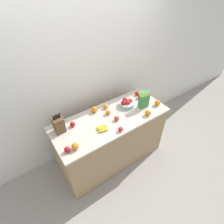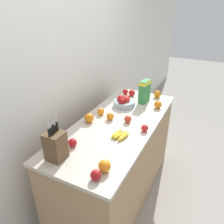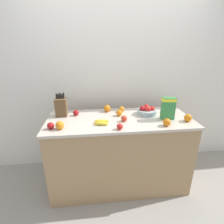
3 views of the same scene
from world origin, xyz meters
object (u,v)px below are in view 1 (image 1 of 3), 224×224
(orange_front_left, at_px, (106,106))
(orange_back_center, at_px, (108,112))
(apple_middle, at_px, (73,124))
(apple_rear, at_px, (117,118))
(orange_front_right, at_px, (148,113))
(knife_block, at_px, (59,124))
(fruit_bowl, at_px, (127,103))
(orange_front_center, at_px, (157,103))
(orange_by_cereal, at_px, (75,146))
(apple_leftmost, at_px, (140,96))
(apple_front, at_px, (121,129))
(banana_bunch, at_px, (102,128))
(apple_near_bananas, at_px, (137,93))
(apple_rightmost, at_px, (67,150))
(orange_near_bowl, at_px, (94,110))
(cereal_box, at_px, (144,99))

(orange_front_left, height_order, orange_back_center, same)
(apple_middle, xyz_separation_m, apple_rear, (0.55, -0.24, -0.00))
(orange_front_right, height_order, orange_back_center, orange_front_right)
(knife_block, xyz_separation_m, apple_rear, (0.72, -0.26, -0.08))
(fruit_bowl, height_order, orange_front_left, fruit_bowl)
(orange_front_center, xyz_separation_m, orange_by_cereal, (-1.40, -0.04, 0.00))
(apple_leftmost, xyz_separation_m, apple_front, (-0.70, -0.41, -0.01))
(knife_block, relative_size, orange_by_cereal, 3.75)
(knife_block, distance_m, banana_bunch, 0.56)
(apple_leftmost, height_order, orange_front_center, orange_front_center)
(apple_leftmost, xyz_separation_m, apple_rear, (-0.62, -0.21, -0.00))
(orange_front_left, bearing_deg, apple_front, -101.46)
(apple_near_bananas, relative_size, orange_front_right, 0.80)
(orange_by_cereal, bearing_deg, knife_block, 95.63)
(knife_block, xyz_separation_m, orange_front_right, (1.15, -0.43, -0.07))
(knife_block, bearing_deg, banana_bunch, -32.55)
(apple_leftmost, height_order, apple_front, apple_leftmost)
(orange_front_center, bearing_deg, apple_rightmost, -178.95)
(knife_block, relative_size, orange_front_left, 4.59)
(knife_block, distance_m, apple_leftmost, 1.34)
(fruit_bowl, relative_size, apple_rightmost, 3.30)
(apple_front, xyz_separation_m, orange_near_bowl, (-0.08, 0.53, 0.01))
(apple_rightmost, bearing_deg, banana_bunch, 7.41)
(apple_near_bananas, height_order, apple_leftmost, apple_leftmost)
(cereal_box, distance_m, orange_front_center, 0.25)
(apple_front, bearing_deg, banana_bunch, 138.86)
(fruit_bowl, distance_m, orange_back_center, 0.35)
(apple_rightmost, bearing_deg, orange_back_center, 20.45)
(cereal_box, relative_size, apple_leftmost, 3.27)
(orange_front_center, xyz_separation_m, orange_near_bowl, (-0.88, 0.41, 0.00))
(apple_near_bananas, height_order, orange_front_left, orange_front_left)
(apple_front, relative_size, orange_near_bowl, 0.73)
(apple_rear, bearing_deg, orange_front_center, -6.34)
(apple_middle, xyz_separation_m, apple_front, (0.47, -0.44, -0.00))
(apple_leftmost, height_order, orange_back_center, apple_leftmost)
(orange_front_right, relative_size, orange_front_left, 1.16)
(knife_block, xyz_separation_m, orange_by_cereal, (0.04, -0.38, -0.07))
(apple_near_bananas, xyz_separation_m, apple_front, (-0.71, -0.50, -0.00))
(apple_middle, xyz_separation_m, orange_near_bowl, (0.39, 0.09, 0.01))
(cereal_box, xyz_separation_m, orange_by_cereal, (-1.20, -0.14, -0.10))
(orange_back_center, bearing_deg, apple_rightmost, -159.55)
(orange_front_center, bearing_deg, apple_middle, 165.80)
(apple_rightmost, bearing_deg, orange_front_center, 1.05)
(knife_block, height_order, orange_front_left, knife_block)
(fruit_bowl, xyz_separation_m, apple_front, (-0.40, -0.38, -0.01))
(orange_front_left, bearing_deg, apple_rightmost, -152.76)
(knife_block, distance_m, apple_near_bananas, 1.36)
(orange_back_center, bearing_deg, apple_near_bananas, 10.93)
(apple_near_bananas, distance_m, orange_front_center, 0.39)
(orange_front_center, height_order, orange_front_right, orange_front_center)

